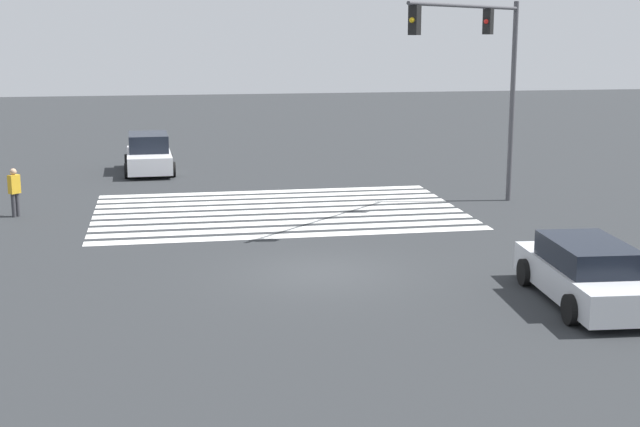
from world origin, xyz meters
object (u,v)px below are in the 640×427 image
Objects in this scene: traffic_signal_mast at (487,60)px; car_0 at (586,273)px; pedestrian at (14,190)px; car_1 at (149,154)px.

car_0 is (1.43, 10.55, -4.46)m from traffic_signal_mast.
pedestrian is at bearing 53.52° from car_0.
pedestrian reaches higher than car_0.
car_1 is 9.93m from pedestrian.
car_1 is at bearing 109.00° from pedestrian.
car_1 is (11.39, -10.73, -4.37)m from traffic_signal_mast.
car_1 is at bearing 29.42° from car_0.
car_0 is 1.07× the size of car_1.
traffic_signal_mast is at bearing 45.04° from car_1.
traffic_signal_mast is 1.45× the size of car_0.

